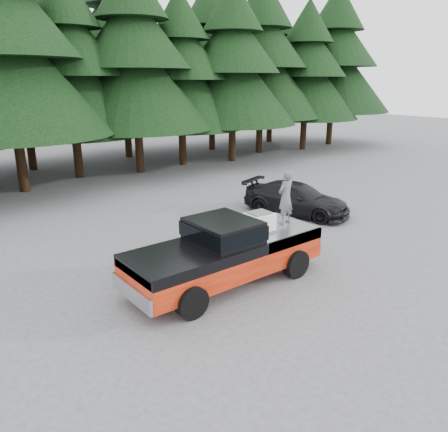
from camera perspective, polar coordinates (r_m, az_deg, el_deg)
ground at (r=12.67m, az=-2.50°, el=-8.73°), size 120.00×120.00×0.00m
pickup_truck at (r=12.40m, az=0.25°, el=-5.92°), size 6.00×2.04×1.33m
truck_cab at (r=11.99m, az=-0.12°, el=-1.83°), size 1.66×1.90×0.59m
air_compressor at (r=12.70m, az=4.61°, el=-0.91°), size 0.81×0.69×0.53m
man_on_bed at (r=13.36m, az=8.05°, el=2.47°), size 0.66×0.48×1.68m
parked_car at (r=18.98m, az=9.42°, el=2.24°), size 3.18×4.96×1.34m
treeline at (r=27.42m, az=-25.20°, el=20.44°), size 60.15×16.05×17.50m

